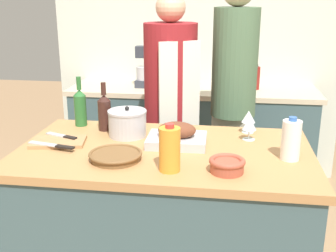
% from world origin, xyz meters
% --- Properties ---
extents(kitchen_island, '(1.46, 0.85, 0.92)m').
position_xyz_m(kitchen_island, '(0.00, 0.00, 0.46)').
color(kitchen_island, '#3D565B').
rests_on(kitchen_island, ground_plane).
extents(back_counter, '(2.11, 0.60, 0.89)m').
position_xyz_m(back_counter, '(0.00, 1.60, 0.45)').
color(back_counter, '#3D565B').
rests_on(back_counter, ground_plane).
extents(back_wall, '(2.61, 0.10, 2.55)m').
position_xyz_m(back_wall, '(0.00, 1.95, 1.27)').
color(back_wall, silver).
rests_on(back_wall, ground_plane).
extents(roasting_pan, '(0.30, 0.24, 0.12)m').
position_xyz_m(roasting_pan, '(0.05, 0.07, 0.97)').
color(roasting_pan, '#BCBCC1').
rests_on(roasting_pan, kitchen_island).
extents(wicker_basket, '(0.25, 0.25, 0.04)m').
position_xyz_m(wicker_basket, '(-0.20, -0.18, 0.94)').
color(wicker_basket, brown).
rests_on(wicker_basket, kitchen_island).
extents(cutting_board, '(0.30, 0.22, 0.02)m').
position_xyz_m(cutting_board, '(-0.55, 0.00, 0.93)').
color(cutting_board, '#AD7F51').
rests_on(cutting_board, kitchen_island).
extents(stock_pot, '(0.21, 0.21, 0.17)m').
position_xyz_m(stock_pot, '(-0.23, 0.18, 0.99)').
color(stock_pot, '#B7B7BC').
rests_on(stock_pot, kitchen_island).
extents(mixing_bowl, '(0.16, 0.16, 0.06)m').
position_xyz_m(mixing_bowl, '(0.31, -0.25, 0.96)').
color(mixing_bowl, '#A84C38').
rests_on(mixing_bowl, kitchen_island).
extents(juice_jug, '(0.09, 0.09, 0.21)m').
position_xyz_m(juice_jug, '(0.06, -0.26, 1.02)').
color(juice_jug, orange).
rests_on(juice_jug, kitchen_island).
extents(milk_jug, '(0.09, 0.09, 0.20)m').
position_xyz_m(milk_jug, '(0.60, -0.05, 1.02)').
color(milk_jug, white).
rests_on(milk_jug, kitchen_island).
extents(wine_bottle_green, '(0.07, 0.07, 0.29)m').
position_xyz_m(wine_bottle_green, '(-0.54, 0.32, 1.04)').
color(wine_bottle_green, '#28662D').
rests_on(wine_bottle_green, kitchen_island).
extents(wine_bottle_dark, '(0.07, 0.07, 0.27)m').
position_xyz_m(wine_bottle_dark, '(-0.38, 0.26, 1.03)').
color(wine_bottle_dark, '#381E19').
rests_on(wine_bottle_dark, kitchen_island).
extents(wine_glass_left, '(0.08, 0.08, 0.13)m').
position_xyz_m(wine_glass_left, '(0.42, 0.32, 1.01)').
color(wine_glass_left, silver).
rests_on(wine_glass_left, kitchen_island).
extents(wine_glass_right, '(0.08, 0.08, 0.12)m').
position_xyz_m(wine_glass_right, '(0.42, 0.20, 1.01)').
color(wine_glass_right, silver).
rests_on(wine_glass_right, kitchen_island).
extents(knife_chef, '(0.26, 0.09, 0.01)m').
position_xyz_m(knife_chef, '(-0.55, -0.09, 0.94)').
color(knife_chef, '#B7B7BC').
rests_on(knife_chef, cutting_board).
extents(knife_paring, '(0.19, 0.10, 0.01)m').
position_xyz_m(knife_paring, '(-0.55, 0.06, 0.94)').
color(knife_paring, '#B7B7BC').
rests_on(knife_paring, cutting_board).
extents(stand_mixer, '(0.18, 0.14, 0.35)m').
position_xyz_m(stand_mixer, '(-0.40, 1.58, 1.04)').
color(stand_mixer, '#333842').
rests_on(stand_mixer, back_counter).
extents(condiment_bottle_tall, '(0.07, 0.07, 0.21)m').
position_xyz_m(condiment_bottle_tall, '(-0.02, 1.66, 0.99)').
color(condiment_bottle_tall, '#234C28').
rests_on(condiment_bottle_tall, back_counter).
extents(condiment_bottle_short, '(0.06, 0.06, 0.21)m').
position_xyz_m(condiment_bottle_short, '(0.53, 1.62, 0.99)').
color(condiment_bottle_short, maroon).
rests_on(condiment_bottle_short, back_counter).
extents(person_cook_aproned, '(0.38, 0.40, 1.68)m').
position_xyz_m(person_cook_aproned, '(-0.08, 0.83, 0.93)').
color(person_cook_aproned, beige).
rests_on(person_cook_aproned, ground_plane).
extents(person_cook_guest, '(0.30, 0.30, 1.79)m').
position_xyz_m(person_cook_guest, '(0.34, 0.90, 1.01)').
color(person_cook_guest, beige).
rests_on(person_cook_guest, ground_plane).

